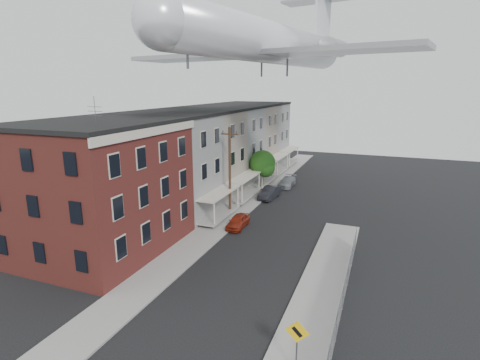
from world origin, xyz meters
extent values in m
plane|color=black|center=(0.00, 0.00, 0.00)|extent=(120.00, 120.00, 0.00)
cube|color=gray|center=(-5.50, 24.00, 0.06)|extent=(3.00, 62.00, 0.12)
cube|color=gray|center=(5.50, 6.00, 0.06)|extent=(3.00, 26.00, 0.12)
cube|color=gray|center=(-4.05, 24.00, 0.07)|extent=(0.15, 62.00, 0.14)
cube|color=gray|center=(4.05, 6.00, 0.07)|extent=(0.15, 26.00, 0.14)
cube|color=#341510|center=(-12.00, 7.00, 5.00)|extent=(10.00, 12.00, 10.00)
cube|color=black|center=(-12.00, 7.00, 10.15)|extent=(10.30, 12.30, 0.30)
cube|color=beige|center=(-6.92, 7.00, 9.70)|extent=(0.16, 12.20, 0.60)
cylinder|color=#515156|center=(-10.00, 5.00, 11.15)|extent=(0.04, 0.04, 2.00)
cube|color=#60605E|center=(-12.00, 16.50, 5.00)|extent=(10.00, 7.00, 10.00)
cube|color=black|center=(-12.00, 16.50, 10.15)|extent=(10.25, 7.00, 0.30)
cube|color=gray|center=(-6.10, 16.50, 0.55)|extent=(1.80, 6.40, 0.25)
cube|color=beige|center=(-6.10, 16.50, 2.75)|extent=(1.90, 6.50, 0.15)
cube|color=#6E6457|center=(-12.00, 23.50, 5.00)|extent=(10.00, 7.00, 10.00)
cube|color=black|center=(-12.00, 23.50, 10.15)|extent=(10.25, 7.00, 0.30)
cube|color=gray|center=(-6.10, 23.50, 0.55)|extent=(1.80, 6.40, 0.25)
cube|color=beige|center=(-6.10, 23.50, 2.75)|extent=(1.90, 6.50, 0.15)
cube|color=#60605E|center=(-12.00, 30.50, 5.00)|extent=(10.00, 7.00, 10.00)
cube|color=black|center=(-12.00, 30.50, 10.15)|extent=(10.25, 7.00, 0.30)
cube|color=gray|center=(-6.10, 30.50, 0.55)|extent=(1.80, 6.40, 0.25)
cube|color=beige|center=(-6.10, 30.50, 2.75)|extent=(1.90, 6.50, 0.15)
cube|color=#6E6457|center=(-12.00, 37.50, 5.00)|extent=(10.00, 7.00, 10.00)
cube|color=black|center=(-12.00, 37.50, 10.15)|extent=(10.25, 7.00, 0.30)
cube|color=gray|center=(-6.10, 37.50, 0.55)|extent=(1.80, 6.40, 0.25)
cube|color=beige|center=(-6.10, 37.50, 2.75)|extent=(1.90, 6.50, 0.15)
cube|color=#60605E|center=(-12.00, 44.50, 5.00)|extent=(10.00, 7.00, 10.00)
cube|color=black|center=(-12.00, 44.50, 10.15)|extent=(10.25, 7.00, 0.30)
cube|color=gray|center=(-6.10, 44.50, 0.55)|extent=(1.80, 6.40, 0.25)
cube|color=beige|center=(-6.10, 44.50, 2.75)|extent=(1.90, 6.50, 0.15)
cylinder|color=gray|center=(7.00, 2.00, 0.95)|extent=(0.06, 0.06, 1.90)
cylinder|color=gray|center=(7.00, 5.00, 0.95)|extent=(0.06, 0.06, 1.90)
cylinder|color=gray|center=(7.00, 8.00, 0.95)|extent=(0.06, 0.06, 1.90)
cylinder|color=gray|center=(7.00, 11.00, 0.95)|extent=(0.06, 0.06, 1.90)
cylinder|color=gray|center=(7.00, 14.00, 0.95)|extent=(0.06, 0.06, 1.90)
cube|color=gray|center=(7.00, 5.00, 1.85)|extent=(0.04, 18.00, 0.04)
cube|color=gray|center=(7.00, 5.00, 0.95)|extent=(0.02, 18.00, 1.80)
cylinder|color=#515156|center=(5.60, -1.00, 1.30)|extent=(0.07, 0.07, 2.60)
cube|color=yellow|center=(5.60, -1.04, 2.25)|extent=(1.10, 0.03, 1.10)
cube|color=black|center=(5.60, -1.06, 2.25)|extent=(0.52, 0.02, 0.52)
cylinder|color=black|center=(-5.60, 18.00, 4.50)|extent=(0.26, 0.26, 9.00)
cube|color=black|center=(-5.60, 18.00, 8.30)|extent=(1.80, 0.12, 0.12)
cylinder|color=black|center=(-6.30, 18.00, 8.50)|extent=(0.08, 0.08, 0.25)
cylinder|color=black|center=(-4.90, 18.00, 8.50)|extent=(0.08, 0.08, 0.25)
cylinder|color=black|center=(-5.40, 28.00, 1.20)|extent=(0.24, 0.24, 2.40)
sphere|color=#174813|center=(-5.40, 28.00, 3.60)|extent=(3.20, 3.20, 3.20)
sphere|color=#174813|center=(-4.90, 27.70, 3.04)|extent=(2.24, 2.24, 2.24)
imported|color=maroon|center=(-3.60, 15.15, 0.61)|extent=(1.51, 3.61, 1.22)
imported|color=black|center=(-3.59, 25.24, 0.69)|extent=(1.78, 4.29, 1.38)
imported|color=gray|center=(-3.01, 31.28, 0.62)|extent=(1.77, 4.31, 1.25)
cylinder|color=white|center=(-2.12, 19.07, 16.67)|extent=(9.00, 27.52, 3.65)
sphere|color=white|center=(-4.83, 5.67, 16.67)|extent=(3.65, 3.65, 3.65)
cone|color=white|center=(0.59, 32.48, 16.67)|extent=(4.25, 4.07, 3.65)
cube|color=#939399|center=(-2.46, 17.40, 15.53)|extent=(27.75, 10.11, 0.40)
cylinder|color=#939399|center=(-2.88, 29.11, 16.90)|extent=(2.69, 4.83, 1.82)
cylinder|color=#939399|center=(2.48, 28.02, 16.90)|extent=(2.69, 4.83, 1.82)
cube|color=white|center=(0.48, 31.92, 19.86)|extent=(1.14, 4.30, 6.38)
cylinder|color=#515156|center=(-4.38, 7.91, 14.62)|extent=(0.18, 0.18, 1.37)
camera|label=1|loc=(8.46, -15.37, 12.75)|focal=28.00mm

